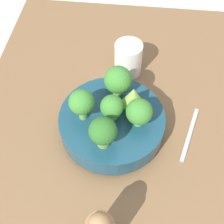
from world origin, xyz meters
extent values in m
plane|color=beige|center=(0.00, 0.00, 0.00)|extent=(6.00, 6.00, 0.00)
cube|color=brown|center=(0.00, 0.00, 0.02)|extent=(1.14, 0.73, 0.03)
cylinder|color=navy|center=(0.02, -0.01, 0.04)|extent=(0.12, 0.12, 0.01)
cylinder|color=navy|center=(0.02, -0.01, 0.07)|extent=(0.26, 0.26, 0.05)
cylinder|color=#6BA34C|center=(0.10, -0.02, 0.11)|extent=(0.02, 0.02, 0.03)
sphere|color=#387A2D|center=(0.10, -0.02, 0.15)|extent=(0.07, 0.07, 0.07)
cylinder|color=#609347|center=(0.02, 0.06, 0.12)|extent=(0.02, 0.02, 0.04)
sphere|color=#387A2D|center=(0.02, 0.06, 0.16)|extent=(0.06, 0.06, 0.06)
cylinder|color=#609347|center=(-0.05, 0.00, 0.12)|extent=(0.03, 0.03, 0.03)
sphere|color=#286023|center=(-0.05, 0.00, 0.15)|extent=(0.06, 0.06, 0.06)
cylinder|color=#7AB256|center=(0.05, -0.06, 0.11)|extent=(0.03, 0.03, 0.02)
cone|color=#84AD47|center=(0.05, -0.06, 0.15)|extent=(0.05, 0.05, 0.05)
cylinder|color=#7AB256|center=(0.02, -0.01, 0.11)|extent=(0.03, 0.03, 0.02)
sphere|color=#387A2D|center=(0.02, -0.01, 0.14)|extent=(0.06, 0.06, 0.06)
cylinder|color=#6BA34C|center=(0.01, -0.08, 0.11)|extent=(0.02, 0.02, 0.02)
sphere|color=#387A2D|center=(0.01, -0.08, 0.15)|extent=(0.06, 0.06, 0.06)
cylinder|color=silver|center=(0.24, -0.03, 0.08)|extent=(0.08, 0.08, 0.10)
sphere|color=#997047|center=(-0.25, -0.02, 0.16)|extent=(0.04, 0.04, 0.04)
cube|color=#B2B2B7|center=(0.04, -0.21, 0.04)|extent=(0.16, 0.05, 0.01)
camera|label=1|loc=(-0.41, -0.06, 0.72)|focal=50.00mm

